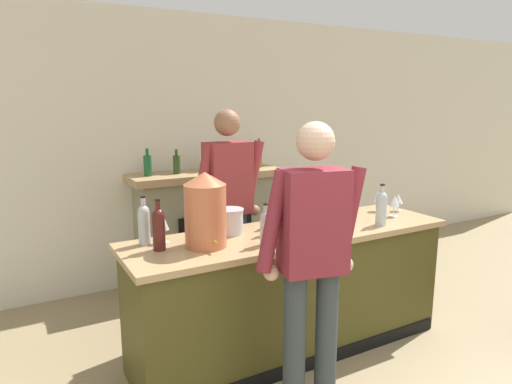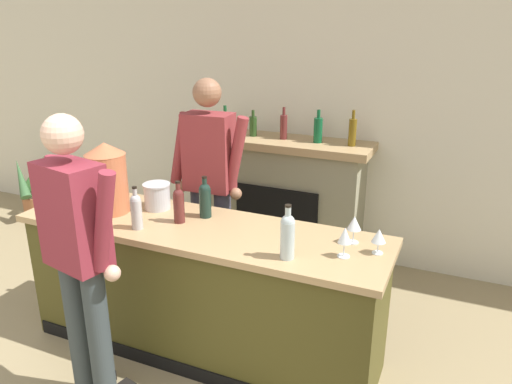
{
  "view_description": "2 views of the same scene",
  "coord_description": "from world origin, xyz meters",
  "px_view_note": "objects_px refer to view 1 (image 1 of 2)",
  "views": [
    {
      "loc": [
        -1.63,
        -0.9,
        1.88
      ],
      "look_at": [
        0.12,
        2.24,
        1.16
      ],
      "focal_mm": 32.0,
      "sensor_mm": 36.0,
      "label": 1
    },
    {
      "loc": [
        1.71,
        -0.79,
        2.23
      ],
      "look_at": [
        0.38,
        2.25,
        1.05
      ],
      "focal_mm": 35.0,
      "sensor_mm": 36.0,
      "label": 2
    }
  ],
  "objects_px": {
    "wine_bottle_chardonnay_pale": "(277,210)",
    "wine_glass_back_row": "(398,199)",
    "copper_dispenser": "(205,210)",
    "wine_bottle_rose_blush": "(144,223)",
    "wine_bottle_cabernet_heavy": "(265,226)",
    "wine_glass_near_bucket": "(377,197)",
    "wine_glass_front_left": "(164,224)",
    "wine_glass_mid_counter": "(394,202)",
    "wine_bottle_port_short": "(274,216)",
    "wine_bottle_merlot_tall": "(381,207)",
    "person_customer": "(312,263)",
    "fireplace_stone": "(208,225)",
    "person_bartender": "(228,209)",
    "wine_bottle_riesling_slim": "(159,227)",
    "ice_bucket_steel": "(230,221)"
  },
  "relations": [
    {
      "from": "wine_bottle_rose_blush",
      "to": "wine_bottle_riesling_slim",
      "type": "xyz_separation_m",
      "value": [
        0.05,
        -0.16,
        0.0
      ]
    },
    {
      "from": "person_customer",
      "to": "wine_bottle_chardonnay_pale",
      "type": "bearing_deg",
      "value": 70.82
    },
    {
      "from": "wine_bottle_port_short",
      "to": "wine_bottle_merlot_tall",
      "type": "xyz_separation_m",
      "value": [
        0.83,
        -0.2,
        0.02
      ]
    },
    {
      "from": "wine_bottle_merlot_tall",
      "to": "wine_glass_back_row",
      "type": "bearing_deg",
      "value": 30.11
    },
    {
      "from": "wine_bottle_cabernet_heavy",
      "to": "wine_bottle_chardonnay_pale",
      "type": "xyz_separation_m",
      "value": [
        0.3,
        0.35,
        0.0
      ]
    },
    {
      "from": "wine_bottle_rose_blush",
      "to": "wine_glass_front_left",
      "type": "height_order",
      "value": "wine_bottle_rose_blush"
    },
    {
      "from": "wine_bottle_cabernet_heavy",
      "to": "wine_glass_back_row",
      "type": "height_order",
      "value": "wine_bottle_cabernet_heavy"
    },
    {
      "from": "person_customer",
      "to": "wine_glass_near_bucket",
      "type": "xyz_separation_m",
      "value": [
        1.32,
        0.87,
        0.08
      ]
    },
    {
      "from": "copper_dispenser",
      "to": "wine_bottle_rose_blush",
      "type": "xyz_separation_m",
      "value": [
        -0.34,
        0.23,
        -0.1
      ]
    },
    {
      "from": "fireplace_stone",
      "to": "wine_bottle_chardonnay_pale",
      "type": "relative_size",
      "value": 5.54
    },
    {
      "from": "fireplace_stone",
      "to": "person_customer",
      "type": "bearing_deg",
      "value": -98.48
    },
    {
      "from": "wine_bottle_merlot_tall",
      "to": "person_customer",
      "type": "bearing_deg",
      "value": -153.1
    },
    {
      "from": "copper_dispenser",
      "to": "wine_glass_mid_counter",
      "type": "relative_size",
      "value": 2.74
    },
    {
      "from": "fireplace_stone",
      "to": "wine_bottle_rose_blush",
      "type": "relative_size",
      "value": 4.83
    },
    {
      "from": "wine_bottle_riesling_slim",
      "to": "wine_bottle_merlot_tall",
      "type": "relative_size",
      "value": 1.04
    },
    {
      "from": "wine_glass_mid_counter",
      "to": "wine_bottle_riesling_slim",
      "type": "bearing_deg",
      "value": 177.07
    },
    {
      "from": "wine_bottle_cabernet_heavy",
      "to": "wine_glass_near_bucket",
      "type": "distance_m",
      "value": 1.36
    },
    {
      "from": "person_bartender",
      "to": "wine_glass_near_bucket",
      "type": "distance_m",
      "value": 1.29
    },
    {
      "from": "wine_bottle_cabernet_heavy",
      "to": "wine_glass_near_bucket",
      "type": "bearing_deg",
      "value": 14.7
    },
    {
      "from": "person_bartender",
      "to": "wine_bottle_merlot_tall",
      "type": "xyz_separation_m",
      "value": [
        0.92,
        -0.78,
        0.08
      ]
    },
    {
      "from": "person_customer",
      "to": "copper_dispenser",
      "type": "relative_size",
      "value": 3.59
    },
    {
      "from": "wine_bottle_chardonnay_pale",
      "to": "wine_bottle_riesling_slim",
      "type": "relative_size",
      "value": 0.86
    },
    {
      "from": "wine_bottle_riesling_slim",
      "to": "wine_glass_near_bucket",
      "type": "height_order",
      "value": "wine_bottle_riesling_slim"
    },
    {
      "from": "wine_glass_back_row",
      "to": "person_bartender",
      "type": "bearing_deg",
      "value": 159.52
    },
    {
      "from": "wine_bottle_rose_blush",
      "to": "wine_bottle_chardonnay_pale",
      "type": "bearing_deg",
      "value": -2.95
    },
    {
      "from": "wine_glass_back_row",
      "to": "copper_dispenser",
      "type": "bearing_deg",
      "value": -177.06
    },
    {
      "from": "wine_bottle_rose_blush",
      "to": "wine_bottle_merlot_tall",
      "type": "relative_size",
      "value": 1.03
    },
    {
      "from": "person_bartender",
      "to": "copper_dispenser",
      "type": "distance_m",
      "value": 0.78
    },
    {
      "from": "wine_bottle_port_short",
      "to": "wine_glass_near_bucket",
      "type": "bearing_deg",
      "value": 7.42
    },
    {
      "from": "wine_glass_mid_counter",
      "to": "wine_glass_back_row",
      "type": "xyz_separation_m",
      "value": [
        0.17,
        0.12,
        -0.02
      ]
    },
    {
      "from": "wine_bottle_cabernet_heavy",
      "to": "wine_glass_mid_counter",
      "type": "bearing_deg",
      "value": 6.17
    },
    {
      "from": "ice_bucket_steel",
      "to": "wine_glass_near_bucket",
      "type": "height_order",
      "value": "ice_bucket_steel"
    },
    {
      "from": "wine_bottle_chardonnay_pale",
      "to": "wine_bottle_rose_blush",
      "type": "relative_size",
      "value": 0.87
    },
    {
      "from": "wine_glass_front_left",
      "to": "wine_bottle_merlot_tall",
      "type": "bearing_deg",
      "value": -13.35
    },
    {
      "from": "wine_bottle_cabernet_heavy",
      "to": "wine_bottle_port_short",
      "type": "bearing_deg",
      "value": 46.16
    },
    {
      "from": "person_bartender",
      "to": "wine_glass_mid_counter",
      "type": "height_order",
      "value": "person_bartender"
    },
    {
      "from": "wine_bottle_chardonnay_pale",
      "to": "wine_glass_back_row",
      "type": "height_order",
      "value": "wine_bottle_chardonnay_pale"
    },
    {
      "from": "person_bartender",
      "to": "wine_bottle_rose_blush",
      "type": "distance_m",
      "value": 0.88
    },
    {
      "from": "wine_glass_front_left",
      "to": "wine_bottle_riesling_slim",
      "type": "bearing_deg",
      "value": -119.76
    },
    {
      "from": "ice_bucket_steel",
      "to": "wine_glass_near_bucket",
      "type": "distance_m",
      "value": 1.4
    },
    {
      "from": "person_customer",
      "to": "wine_glass_front_left",
      "type": "xyz_separation_m",
      "value": [
        -0.57,
        0.9,
        0.09
      ]
    },
    {
      "from": "ice_bucket_steel",
      "to": "wine_glass_near_bucket",
      "type": "xyz_separation_m",
      "value": [
        1.4,
        -0.01,
        0.03
      ]
    },
    {
      "from": "copper_dispenser",
      "to": "wine_bottle_rose_blush",
      "type": "distance_m",
      "value": 0.42
    },
    {
      "from": "wine_bottle_port_short",
      "to": "wine_glass_front_left",
      "type": "xyz_separation_m",
      "value": [
        -0.76,
        0.18,
        0.0
      ]
    },
    {
      "from": "ice_bucket_steel",
      "to": "person_bartender",
      "type": "bearing_deg",
      "value": 66.09
    },
    {
      "from": "fireplace_stone",
      "to": "wine_bottle_chardonnay_pale",
      "type": "distance_m",
      "value": 1.51
    },
    {
      "from": "wine_bottle_chardonnay_pale",
      "to": "wine_bottle_riesling_slim",
      "type": "bearing_deg",
      "value": -173.46
    },
    {
      "from": "wine_bottle_riesling_slim",
      "to": "wine_glass_mid_counter",
      "type": "relative_size",
      "value": 1.86
    },
    {
      "from": "wine_bottle_cabernet_heavy",
      "to": "wine_glass_back_row",
      "type": "distance_m",
      "value": 1.5
    },
    {
      "from": "wine_bottle_chardonnay_pale",
      "to": "wine_bottle_merlot_tall",
      "type": "height_order",
      "value": "wine_bottle_merlot_tall"
    }
  ]
}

